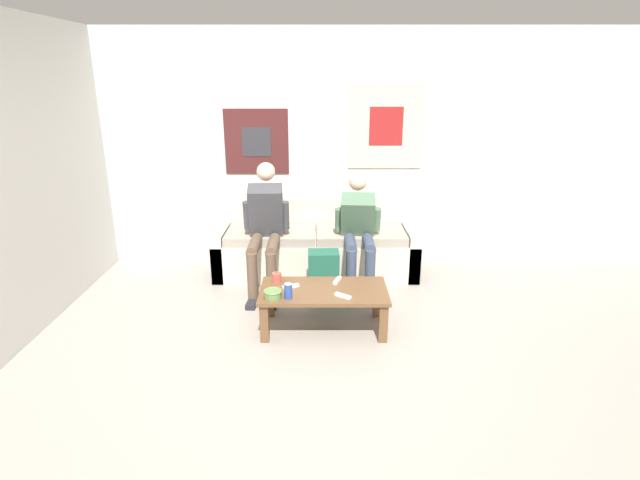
{
  "coord_description": "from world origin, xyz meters",
  "views": [
    {
      "loc": [
        0.02,
        -3.07,
        2.06
      ],
      "look_at": [
        0.01,
        1.23,
        0.64
      ],
      "focal_mm": 28.0,
      "sensor_mm": 36.0,
      "label": 1
    }
  ],
  "objects_px": {
    "pillar_candle": "(277,277)",
    "game_controller_near_right": "(338,280)",
    "game_controller_far_center": "(292,286)",
    "coffee_table": "(324,296)",
    "person_seated_teen": "(359,227)",
    "ceramic_bowl": "(274,294)",
    "couch": "(317,248)",
    "person_seated_adult": "(266,223)",
    "game_controller_near_left": "(344,296)",
    "backpack": "(324,277)",
    "drink_can_blue": "(289,291)"
  },
  "relations": [
    {
      "from": "game_controller_near_right",
      "to": "game_controller_far_center",
      "type": "bearing_deg",
      "value": -161.75
    },
    {
      "from": "coffee_table",
      "to": "pillar_candle",
      "type": "xyz_separation_m",
      "value": [
        -0.41,
        0.16,
        0.1
      ]
    },
    {
      "from": "game_controller_far_center",
      "to": "coffee_table",
      "type": "bearing_deg",
      "value": -7.25
    },
    {
      "from": "ceramic_bowl",
      "to": "drink_can_blue",
      "type": "bearing_deg",
      "value": -0.15
    },
    {
      "from": "couch",
      "to": "person_seated_teen",
      "type": "bearing_deg",
      "value": -38.53
    },
    {
      "from": "person_seated_teen",
      "to": "game_controller_near_left",
      "type": "relative_size",
      "value": 8.23
    },
    {
      "from": "person_seated_adult",
      "to": "person_seated_teen",
      "type": "bearing_deg",
      "value": 1.61
    },
    {
      "from": "backpack",
      "to": "drink_can_blue",
      "type": "bearing_deg",
      "value": -110.82
    },
    {
      "from": "coffee_table",
      "to": "pillar_candle",
      "type": "bearing_deg",
      "value": 158.11
    },
    {
      "from": "backpack",
      "to": "pillar_candle",
      "type": "relative_size",
      "value": 5.14
    },
    {
      "from": "backpack",
      "to": "ceramic_bowl",
      "type": "distance_m",
      "value": 0.88
    },
    {
      "from": "couch",
      "to": "game_controller_near_left",
      "type": "height_order",
      "value": "couch"
    },
    {
      "from": "coffee_table",
      "to": "backpack",
      "type": "xyz_separation_m",
      "value": [
        0.0,
        0.59,
        -0.07
      ]
    },
    {
      "from": "pillar_candle",
      "to": "drink_can_blue",
      "type": "bearing_deg",
      "value": -70.21
    },
    {
      "from": "person_seated_adult",
      "to": "game_controller_near_right",
      "type": "bearing_deg",
      "value": -47.53
    },
    {
      "from": "person_seated_adult",
      "to": "drink_can_blue",
      "type": "relative_size",
      "value": 9.93
    },
    {
      "from": "person_seated_teen",
      "to": "ceramic_bowl",
      "type": "height_order",
      "value": "person_seated_teen"
    },
    {
      "from": "pillar_candle",
      "to": "game_controller_near_right",
      "type": "xyz_separation_m",
      "value": [
        0.53,
        0.0,
        -0.03
      ]
    },
    {
      "from": "drink_can_blue",
      "to": "game_controller_near_left",
      "type": "distance_m",
      "value": 0.44
    },
    {
      "from": "backpack",
      "to": "person_seated_adult",
      "type": "bearing_deg",
      "value": 149.67
    },
    {
      "from": "game_controller_near_right",
      "to": "game_controller_far_center",
      "type": "distance_m",
      "value": 0.42
    },
    {
      "from": "coffee_table",
      "to": "couch",
      "type": "bearing_deg",
      "value": 93.26
    },
    {
      "from": "game_controller_far_center",
      "to": "backpack",
      "type": "bearing_deg",
      "value": 63.18
    },
    {
      "from": "coffee_table",
      "to": "person_seated_adult",
      "type": "relative_size",
      "value": 0.87
    },
    {
      "from": "coffee_table",
      "to": "game_controller_far_center",
      "type": "relative_size",
      "value": 7.42
    },
    {
      "from": "person_seated_teen",
      "to": "coffee_table",
      "type": "bearing_deg",
      "value": -110.48
    },
    {
      "from": "backpack",
      "to": "game_controller_near_right",
      "type": "relative_size",
      "value": 3.26
    },
    {
      "from": "person_seated_adult",
      "to": "couch",
      "type": "bearing_deg",
      "value": 36.23
    },
    {
      "from": "backpack",
      "to": "couch",
      "type": "bearing_deg",
      "value": 96.21
    },
    {
      "from": "person_seated_teen",
      "to": "backpack",
      "type": "relative_size",
      "value": 2.34
    },
    {
      "from": "ceramic_bowl",
      "to": "game_controller_near_right",
      "type": "relative_size",
      "value": 1.03
    },
    {
      "from": "person_seated_teen",
      "to": "ceramic_bowl",
      "type": "distance_m",
      "value": 1.38
    },
    {
      "from": "person_seated_teen",
      "to": "drink_can_blue",
      "type": "relative_size",
      "value": 9.05
    },
    {
      "from": "person_seated_teen",
      "to": "game_controller_near_left",
      "type": "bearing_deg",
      "value": -100.32
    },
    {
      "from": "game_controller_near_right",
      "to": "ceramic_bowl",
      "type": "bearing_deg",
      "value": -147.57
    },
    {
      "from": "person_seated_adult",
      "to": "ceramic_bowl",
      "type": "xyz_separation_m",
      "value": [
        0.17,
        -1.1,
        -0.26
      ]
    },
    {
      "from": "couch",
      "to": "game_controller_far_center",
      "type": "height_order",
      "value": "couch"
    },
    {
      "from": "ceramic_bowl",
      "to": "backpack",
      "type": "bearing_deg",
      "value": 61.51
    },
    {
      "from": "couch",
      "to": "game_controller_far_center",
      "type": "distance_m",
      "value": 1.28
    },
    {
      "from": "couch",
      "to": "coffee_table",
      "type": "bearing_deg",
      "value": -86.74
    },
    {
      "from": "game_controller_near_right",
      "to": "game_controller_far_center",
      "type": "relative_size",
      "value": 1.02
    },
    {
      "from": "game_controller_near_left",
      "to": "person_seated_teen",
      "type": "bearing_deg",
      "value": 79.68
    },
    {
      "from": "person_seated_teen",
      "to": "game_controller_near_left",
      "type": "height_order",
      "value": "person_seated_teen"
    },
    {
      "from": "pillar_candle",
      "to": "game_controller_near_right",
      "type": "distance_m",
      "value": 0.53
    },
    {
      "from": "pillar_candle",
      "to": "game_controller_far_center",
      "type": "relative_size",
      "value": 0.65
    },
    {
      "from": "couch",
      "to": "game_controller_far_center",
      "type": "bearing_deg",
      "value": -99.13
    },
    {
      "from": "ceramic_bowl",
      "to": "game_controller_near_left",
      "type": "xyz_separation_m",
      "value": [
        0.56,
        0.02,
        -0.03
      ]
    },
    {
      "from": "game_controller_far_center",
      "to": "person_seated_adult",
      "type": "bearing_deg",
      "value": 108.6
    },
    {
      "from": "couch",
      "to": "ceramic_bowl",
      "type": "distance_m",
      "value": 1.51
    },
    {
      "from": "pillar_candle",
      "to": "game_controller_near_left",
      "type": "distance_m",
      "value": 0.65
    }
  ]
}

